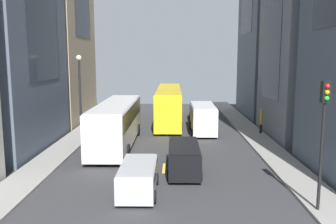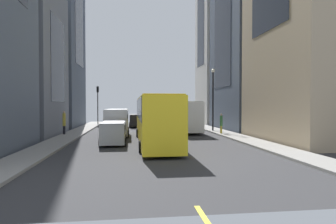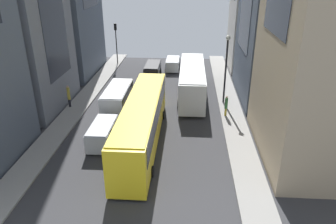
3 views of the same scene
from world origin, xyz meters
name	(u,v)px [view 3 (image 3 of 3)]	position (x,y,z in m)	size (l,w,h in m)	color
ground_plane	(152,113)	(0.00, 0.00, 0.00)	(41.43, 41.43, 0.00)	#333335
sidewalk_west	(232,115)	(-7.63, 0.00, 0.07)	(2.16, 44.00, 0.15)	gray
sidewalk_east	(75,110)	(7.63, 0.00, 0.07)	(2.16, 44.00, 0.15)	gray
lane_stripe_0	(167,58)	(0.00, -21.00, 0.01)	(0.16, 2.00, 0.01)	yellow
lane_stripe_1	(162,79)	(0.00, -10.50, 0.01)	(0.16, 2.00, 0.01)	yellow
lane_stripe_2	(152,113)	(0.00, 0.00, 0.01)	(0.16, 2.00, 0.01)	yellow
lane_stripe_3	(135,178)	(0.00, 10.50, 0.01)	(0.16, 2.00, 0.01)	yellow
building_east_1	(14,33)	(12.81, -0.98, 7.28)	(7.87, 9.40, 14.57)	slate
city_bus_white	(192,79)	(-3.79, -4.75, 2.01)	(2.80, 11.80, 3.35)	silver
streetcar_yellow	(142,119)	(0.10, 5.70, 2.13)	(2.70, 14.52, 3.59)	yellow
delivery_van_white	(118,98)	(3.26, 0.17, 1.51)	(2.25, 5.81, 2.58)	white
car_silver_0	(103,132)	(3.24, 6.05, 0.99)	(1.90, 4.07, 1.69)	#B7BABF
car_black_1	(153,69)	(1.21, -11.30, 1.01)	(1.96, 4.58, 1.71)	black
car_silver_2	(173,63)	(-1.18, -14.61, 0.90)	(1.92, 4.03, 1.52)	#B7BABF
pedestrian_crossing_near	(69,96)	(8.33, -0.67, 1.34)	(0.30, 0.30, 2.22)	black
pedestrian_waiting_curb	(226,105)	(-6.95, 0.40, 1.21)	(0.28, 0.28, 1.97)	gold
traffic_light_near_corner	(116,36)	(6.95, -16.79, 4.09)	(0.32, 0.44, 5.65)	black
streetlamp_near	(226,63)	(-7.05, -2.90, 4.35)	(0.44, 0.44, 6.83)	black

